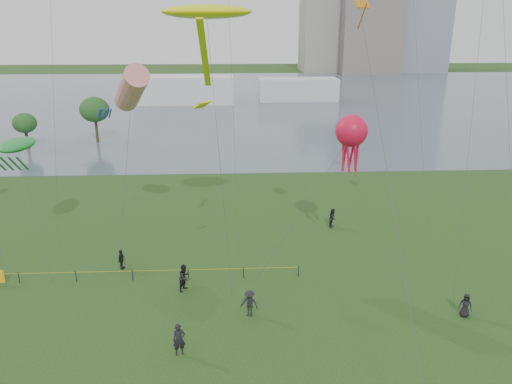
{
  "coord_description": "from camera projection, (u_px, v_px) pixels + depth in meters",
  "views": [
    {
      "loc": [
        -1.35,
        -18.22,
        17.78
      ],
      "look_at": [
        0.0,
        10.0,
        8.0
      ],
      "focal_mm": 35.0,
      "sensor_mm": 36.0,
      "label": 1
    }
  ],
  "objects": [
    {
      "name": "kite_delta",
      "position": [
        363.0,
        20.0,
        26.39
      ],
      "size": [
        1.96,
        14.43,
        19.56
      ],
      "rotation": [
        0.0,
        0.0,
        0.35
      ],
      "color": "#3F3F42"
    },
    {
      "name": "lake",
      "position": [
        238.0,
        99.0,
        117.46
      ],
      "size": [
        400.0,
        120.0,
        0.08
      ],
      "primitive_type": "cube",
      "color": "#4F5D6C",
      "rests_on": "ground_plane"
    },
    {
      "name": "building_low",
      "position": [
        324.0,
        31.0,
        178.52
      ],
      "size": [
        16.0,
        18.0,
        28.0
      ],
      "primitive_type": "cube",
      "color": "gray",
      "rests_on": "ground_plane"
    },
    {
      "name": "kite_windsock",
      "position": [
        131.0,
        89.0,
        36.32
      ],
      "size": [
        4.26,
        5.48,
        14.96
      ],
      "rotation": [
        0.0,
        0.0,
        -0.16
      ],
      "color": "#3F3F42"
    },
    {
      "name": "pavilion_left",
      "position": [
        184.0,
        90.0,
        111.23
      ],
      "size": [
        22.0,
        8.0,
        6.0
      ],
      "primitive_type": "cube",
      "color": "silver",
      "rests_on": "ground_plane"
    },
    {
      "name": "spectator_f",
      "position": [
        179.0,
        340.0,
        27.7
      ],
      "size": [
        0.79,
        0.61,
        1.92
      ],
      "primitive_type": "imported",
      "rotation": [
        0.0,
        0.0,
        0.24
      ],
      "color": "black",
      "rests_on": "ground_plane"
    },
    {
      "name": "spectator_c",
      "position": [
        121.0,
        259.0,
        37.36
      ],
      "size": [
        0.54,
        0.96,
        1.56
      ],
      "primitive_type": "imported",
      "rotation": [
        0.0,
        0.0,
        1.39
      ],
      "color": "black",
      "rests_on": "ground_plane"
    },
    {
      "name": "kite_stingray",
      "position": [
        206.0,
        13.0,
        30.91
      ],
      "size": [
        5.62,
        10.23,
        18.7
      ],
      "rotation": [
        0.0,
        0.0,
        -0.18
      ],
      "color": "#3F3F42"
    },
    {
      "name": "pavilion_right",
      "position": [
        298.0,
        89.0,
        115.4
      ],
      "size": [
        18.0,
        7.0,
        5.0
      ],
      "primitive_type": "cube",
      "color": "silver",
      "rests_on": "ground_plane"
    },
    {
      "name": "spectator_b",
      "position": [
        249.0,
        303.0,
        31.37
      ],
      "size": [
        1.32,
        1.05,
        1.78
      ],
      "primitive_type": "imported",
      "rotation": [
        0.0,
        0.0,
        -0.39
      ],
      "color": "black",
      "rests_on": "ground_plane"
    },
    {
      "name": "fence",
      "position": [
        46.0,
        275.0,
        35.49
      ],
      "size": [
        24.07,
        0.07,
        1.05
      ],
      "color": "black",
      "rests_on": "ground_plane"
    },
    {
      "name": "kite_octopus",
      "position": [
        351.0,
        132.0,
        34.96
      ],
      "size": [
        7.93,
        3.28,
        11.56
      ],
      "rotation": [
        0.0,
        0.0,
        0.27
      ],
      "color": "#3F3F42"
    },
    {
      "name": "spectator_a",
      "position": [
        185.0,
        277.0,
        34.38
      ],
      "size": [
        1.11,
        1.18,
        1.92
      ],
      "primitive_type": "imported",
      "rotation": [
        0.0,
        0.0,
        1.01
      ],
      "color": "black",
      "rests_on": "ground_plane"
    },
    {
      "name": "building_mid",
      "position": [
        368.0,
        16.0,
        171.85
      ],
      "size": [
        20.0,
        20.0,
        38.0
      ],
      "primitive_type": "cube",
      "color": "slate",
      "rests_on": "ground_plane"
    },
    {
      "name": "kite_creature",
      "position": [
        17.0,
        145.0,
        36.86
      ],
      "size": [
        3.97,
        6.55,
        9.45
      ],
      "rotation": [
        0.0,
        0.0,
        0.16
      ],
      "color": "#3F3F42"
    },
    {
      "name": "spectator_d",
      "position": [
        466.0,
        305.0,
        31.33
      ],
      "size": [
        0.93,
        0.82,
        1.59
      ],
      "primitive_type": "imported",
      "rotation": [
        0.0,
        0.0,
        -0.52
      ],
      "color": "black",
      "rests_on": "ground_plane"
    },
    {
      "name": "spectator_g",
      "position": [
        333.0,
        218.0,
        44.93
      ],
      "size": [
        0.96,
        1.05,
        1.74
      ],
      "primitive_type": "imported",
      "rotation": [
        0.0,
        0.0,
        1.11
      ],
      "color": "black",
      "rests_on": "ground_plane"
    }
  ]
}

